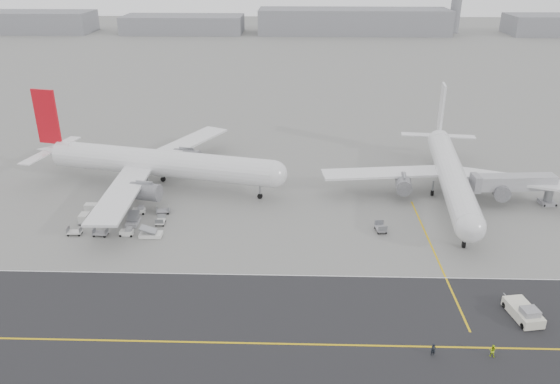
{
  "coord_description": "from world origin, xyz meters",
  "views": [
    {
      "loc": [
        7.07,
        -72.7,
        45.24
      ],
      "look_at": [
        4.55,
        12.0,
        7.54
      ],
      "focal_mm": 35.0,
      "sensor_mm": 36.0,
      "label": 1
    }
  ],
  "objects_px": {
    "pushback_tug": "(524,312)",
    "ground_crew_a": "(433,350)",
    "ground_crew_b": "(492,351)",
    "airliner_a": "(155,163)",
    "control_tower": "(456,4)",
    "jet_bridge": "(515,184)",
    "airliner_b": "(451,173)"
  },
  "relations": [
    {
      "from": "airliner_b",
      "to": "pushback_tug",
      "type": "distance_m",
      "value": 39.48
    },
    {
      "from": "control_tower",
      "to": "pushback_tug",
      "type": "relative_size",
      "value": 3.87
    },
    {
      "from": "ground_crew_b",
      "to": "control_tower",
      "type": "bearing_deg",
      "value": -78.88
    },
    {
      "from": "ground_crew_a",
      "to": "ground_crew_b",
      "type": "distance_m",
      "value": 7.14
    },
    {
      "from": "ground_crew_a",
      "to": "ground_crew_b",
      "type": "height_order",
      "value": "ground_crew_a"
    },
    {
      "from": "airliner_b",
      "to": "ground_crew_a",
      "type": "xyz_separation_m",
      "value": [
        -13.53,
        -47.1,
        -4.26
      ]
    },
    {
      "from": "airliner_a",
      "to": "jet_bridge",
      "type": "xyz_separation_m",
      "value": [
        70.45,
        -6.4,
        -1.1
      ]
    },
    {
      "from": "airliner_a",
      "to": "ground_crew_b",
      "type": "xyz_separation_m",
      "value": [
        52.71,
        -49.97,
        -4.71
      ]
    },
    {
      "from": "jet_bridge",
      "to": "pushback_tug",
      "type": "bearing_deg",
      "value": -111.62
    },
    {
      "from": "control_tower",
      "to": "ground_crew_b",
      "type": "height_order",
      "value": "control_tower"
    },
    {
      "from": "pushback_tug",
      "to": "airliner_b",
      "type": "bearing_deg",
      "value": 80.33
    },
    {
      "from": "control_tower",
      "to": "pushback_tug",
      "type": "xyz_separation_m",
      "value": [
        -62.1,
        -276.73,
        -15.32
      ]
    },
    {
      "from": "jet_bridge",
      "to": "ground_crew_a",
      "type": "height_order",
      "value": "jet_bridge"
    },
    {
      "from": "pushback_tug",
      "to": "ground_crew_a",
      "type": "relative_size",
      "value": 4.68
    },
    {
      "from": "ground_crew_a",
      "to": "ground_crew_b",
      "type": "xyz_separation_m",
      "value": [
        7.13,
        0.12,
        -0.03
      ]
    },
    {
      "from": "pushback_tug",
      "to": "ground_crew_a",
      "type": "distance_m",
      "value": 15.86
    },
    {
      "from": "control_tower",
      "to": "airliner_a",
      "type": "xyz_separation_m",
      "value": [
        -121.47,
        -234.47,
        -10.71
      ]
    },
    {
      "from": "control_tower",
      "to": "airliner_b",
      "type": "bearing_deg",
      "value": -104.71
    },
    {
      "from": "airliner_a",
      "to": "ground_crew_b",
      "type": "height_order",
      "value": "airliner_a"
    },
    {
      "from": "pushback_tug",
      "to": "jet_bridge",
      "type": "bearing_deg",
      "value": 62.77
    },
    {
      "from": "pushback_tug",
      "to": "control_tower",
      "type": "bearing_deg",
      "value": 67.3
    },
    {
      "from": "airliner_b",
      "to": "pushback_tug",
      "type": "bearing_deg",
      "value": -82.78
    },
    {
      "from": "airliner_a",
      "to": "ground_crew_a",
      "type": "relative_size",
      "value": 31.83
    },
    {
      "from": "pushback_tug",
      "to": "ground_crew_a",
      "type": "height_order",
      "value": "pushback_tug"
    },
    {
      "from": "ground_crew_a",
      "to": "pushback_tug",
      "type": "bearing_deg",
      "value": 23.77
    },
    {
      "from": "airliner_a",
      "to": "airliner_b",
      "type": "relative_size",
      "value": 1.07
    },
    {
      "from": "ground_crew_a",
      "to": "ground_crew_b",
      "type": "relative_size",
      "value": 1.03
    },
    {
      "from": "control_tower",
      "to": "ground_crew_a",
      "type": "bearing_deg",
      "value": -104.93
    },
    {
      "from": "ground_crew_b",
      "to": "ground_crew_a",
      "type": "bearing_deg",
      "value": 25.7
    },
    {
      "from": "airliner_a",
      "to": "pushback_tug",
      "type": "relative_size",
      "value": 6.81
    },
    {
      "from": "jet_bridge",
      "to": "control_tower",
      "type": "bearing_deg",
      "value": 73.6
    },
    {
      "from": "pushback_tug",
      "to": "ground_crew_b",
      "type": "distance_m",
      "value": 10.19
    }
  ]
}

